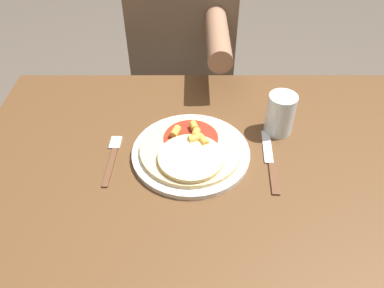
% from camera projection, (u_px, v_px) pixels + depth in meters
% --- Properties ---
extents(dining_table, '(1.20, 0.74, 0.75)m').
position_uv_depth(dining_table, '(209.00, 186.00, 1.02)').
color(dining_table, brown).
rests_on(dining_table, ground_plane).
extents(plate, '(0.29, 0.29, 0.01)m').
position_uv_depth(plate, '(192.00, 154.00, 0.93)').
color(plate, silver).
rests_on(plate, dining_table).
extents(pizza, '(0.25, 0.25, 0.04)m').
position_uv_depth(pizza, '(192.00, 150.00, 0.92)').
color(pizza, '#E0C689').
rests_on(pizza, plate).
extents(fork, '(0.03, 0.18, 0.00)m').
position_uv_depth(fork, '(114.00, 156.00, 0.93)').
color(fork, brown).
rests_on(fork, dining_table).
extents(knife, '(0.03, 0.22, 0.00)m').
position_uv_depth(knife, '(272.00, 162.00, 0.92)').
color(knife, brown).
rests_on(knife, dining_table).
extents(drinking_glass, '(0.07, 0.07, 0.11)m').
position_uv_depth(drinking_glass, '(282.00, 114.00, 0.97)').
color(drinking_glass, silver).
rests_on(drinking_glass, dining_table).
extents(person_diner, '(0.38, 0.52, 1.19)m').
position_uv_depth(person_diner, '(185.00, 52.00, 1.44)').
color(person_diner, '#2D2D38').
rests_on(person_diner, ground_plane).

